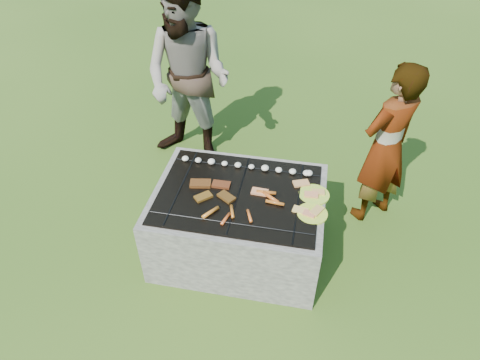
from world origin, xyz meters
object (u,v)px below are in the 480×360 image
(plate_near, at_px, (312,213))
(cook, at_px, (386,147))
(fire_pit, at_px, (239,224))
(plate_far, at_px, (314,194))
(bystander, at_px, (188,79))

(plate_near, xyz_separation_m, cook, (0.53, 0.76, 0.12))
(fire_pit, relative_size, plate_far, 4.80)
(fire_pit, bearing_deg, plate_near, -11.08)
(plate_far, xyz_separation_m, plate_near, (0.00, -0.21, -0.00))
(bystander, bearing_deg, fire_pit, -43.76)
(fire_pit, xyz_separation_m, plate_near, (0.56, -0.11, 0.33))
(fire_pit, height_order, plate_near, plate_near)
(cook, bearing_deg, fire_pit, -10.41)
(fire_pit, height_order, cook, cook)
(fire_pit, distance_m, plate_near, 0.66)
(plate_far, relative_size, bystander, 0.15)
(plate_far, xyz_separation_m, cook, (0.54, 0.55, 0.12))
(cook, bearing_deg, plate_near, 13.82)
(plate_near, height_order, cook, cook)
(plate_near, distance_m, bystander, 1.84)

